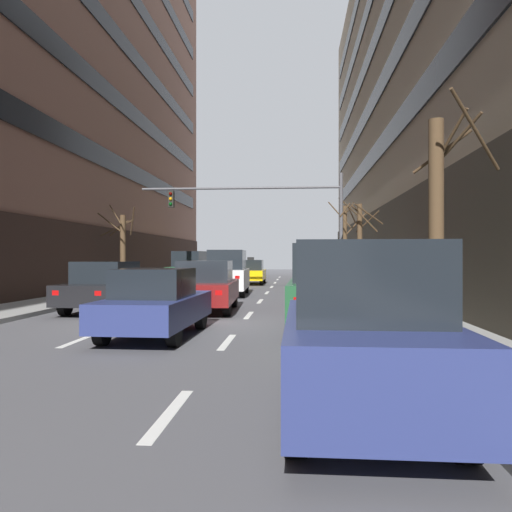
% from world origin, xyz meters
% --- Properties ---
extents(ground_plane, '(120.00, 120.00, 0.00)m').
position_xyz_m(ground_plane, '(0.00, 0.00, 0.00)').
color(ground_plane, '#515156').
extents(sidewalk_right, '(2.70, 80.00, 0.14)m').
position_xyz_m(sidewalk_right, '(6.31, 0.00, 0.07)').
color(sidewalk_right, gray).
rests_on(sidewalk_right, ground).
extents(lane_stripe_l1_s3, '(0.16, 2.00, 0.01)m').
position_xyz_m(lane_stripe_l1_s3, '(-1.65, -3.00, 0.00)').
color(lane_stripe_l1_s3, silver).
rests_on(lane_stripe_l1_s3, ground).
extents(lane_stripe_l1_s4, '(0.16, 2.00, 0.01)m').
position_xyz_m(lane_stripe_l1_s4, '(-1.65, 2.00, 0.00)').
color(lane_stripe_l1_s4, silver).
rests_on(lane_stripe_l1_s4, ground).
extents(lane_stripe_l1_s5, '(0.16, 2.00, 0.01)m').
position_xyz_m(lane_stripe_l1_s5, '(-1.65, 7.00, 0.00)').
color(lane_stripe_l1_s5, silver).
rests_on(lane_stripe_l1_s5, ground).
extents(lane_stripe_l1_s6, '(0.16, 2.00, 0.01)m').
position_xyz_m(lane_stripe_l1_s6, '(-1.65, 12.00, 0.00)').
color(lane_stripe_l1_s6, silver).
rests_on(lane_stripe_l1_s6, ground).
extents(lane_stripe_l1_s7, '(0.16, 2.00, 0.01)m').
position_xyz_m(lane_stripe_l1_s7, '(-1.65, 17.00, 0.00)').
color(lane_stripe_l1_s7, silver).
rests_on(lane_stripe_l1_s7, ground).
extents(lane_stripe_l1_s8, '(0.16, 2.00, 0.01)m').
position_xyz_m(lane_stripe_l1_s8, '(-1.65, 22.00, 0.00)').
color(lane_stripe_l1_s8, silver).
rests_on(lane_stripe_l1_s8, ground).
extents(lane_stripe_l1_s9, '(0.16, 2.00, 0.01)m').
position_xyz_m(lane_stripe_l1_s9, '(-1.65, 27.00, 0.00)').
color(lane_stripe_l1_s9, silver).
rests_on(lane_stripe_l1_s9, ground).
extents(lane_stripe_l1_s10, '(0.16, 2.00, 0.01)m').
position_xyz_m(lane_stripe_l1_s10, '(-1.65, 32.00, 0.00)').
color(lane_stripe_l1_s10, silver).
rests_on(lane_stripe_l1_s10, ground).
extents(lane_stripe_l2_s2, '(0.16, 2.00, 0.01)m').
position_xyz_m(lane_stripe_l2_s2, '(1.65, -8.00, 0.00)').
color(lane_stripe_l2_s2, silver).
rests_on(lane_stripe_l2_s2, ground).
extents(lane_stripe_l2_s3, '(0.16, 2.00, 0.01)m').
position_xyz_m(lane_stripe_l2_s3, '(1.65, -3.00, 0.00)').
color(lane_stripe_l2_s3, silver).
rests_on(lane_stripe_l2_s3, ground).
extents(lane_stripe_l2_s4, '(0.16, 2.00, 0.01)m').
position_xyz_m(lane_stripe_l2_s4, '(1.65, 2.00, 0.00)').
color(lane_stripe_l2_s4, silver).
rests_on(lane_stripe_l2_s4, ground).
extents(lane_stripe_l2_s5, '(0.16, 2.00, 0.01)m').
position_xyz_m(lane_stripe_l2_s5, '(1.65, 7.00, 0.00)').
color(lane_stripe_l2_s5, silver).
rests_on(lane_stripe_l2_s5, ground).
extents(lane_stripe_l2_s6, '(0.16, 2.00, 0.01)m').
position_xyz_m(lane_stripe_l2_s6, '(1.65, 12.00, 0.00)').
color(lane_stripe_l2_s6, silver).
rests_on(lane_stripe_l2_s6, ground).
extents(lane_stripe_l2_s7, '(0.16, 2.00, 0.01)m').
position_xyz_m(lane_stripe_l2_s7, '(1.65, 17.00, 0.00)').
color(lane_stripe_l2_s7, silver).
rests_on(lane_stripe_l2_s7, ground).
extents(lane_stripe_l2_s8, '(0.16, 2.00, 0.01)m').
position_xyz_m(lane_stripe_l2_s8, '(1.65, 22.00, 0.00)').
color(lane_stripe_l2_s8, silver).
rests_on(lane_stripe_l2_s8, ground).
extents(lane_stripe_l2_s9, '(0.16, 2.00, 0.01)m').
position_xyz_m(lane_stripe_l2_s9, '(1.65, 27.00, 0.00)').
color(lane_stripe_l2_s9, silver).
rests_on(lane_stripe_l2_s9, ground).
extents(lane_stripe_l2_s10, '(0.16, 2.00, 0.01)m').
position_xyz_m(lane_stripe_l2_s10, '(1.65, 32.00, 0.00)').
color(lane_stripe_l2_s10, silver).
rests_on(lane_stripe_l2_s10, ground).
extents(taxi_driving_0, '(1.86, 4.40, 1.82)m').
position_xyz_m(taxi_driving_0, '(0.12, 19.80, 0.81)').
color(taxi_driving_0, black).
rests_on(taxi_driving_0, ground).
extents(car_driving_1, '(1.87, 4.26, 1.58)m').
position_xyz_m(car_driving_1, '(-0.09, -2.42, 0.78)').
color(car_driving_1, black).
rests_on(car_driving_1, ground).
extents(car_driving_2, '(2.11, 4.60, 2.18)m').
position_xyz_m(car_driving_2, '(-3.21, 16.14, 1.09)').
color(car_driving_2, black).
rests_on(car_driving_2, ground).
extents(car_driving_3, '(2.13, 4.68, 1.72)m').
position_xyz_m(car_driving_3, '(0.11, 2.98, 0.85)').
color(car_driving_3, black).
rests_on(car_driving_3, ground).
extents(car_driving_4, '(2.03, 4.55, 2.17)m').
position_xyz_m(car_driving_4, '(-0.14, 10.10, 1.08)').
color(car_driving_4, black).
rests_on(car_driving_4, ground).
extents(taxi_driving_5, '(1.97, 4.42, 1.81)m').
position_xyz_m(taxi_driving_5, '(-3.20, 25.59, 0.81)').
color(taxi_driving_5, black).
rests_on(taxi_driving_5, ground).
extents(car_driving_6, '(2.10, 4.60, 1.69)m').
position_xyz_m(car_driving_6, '(-3.19, 2.68, 0.83)').
color(car_driving_6, black).
rests_on(car_driving_6, ground).
extents(car_parked_0, '(1.77, 4.18, 2.02)m').
position_xyz_m(car_parked_0, '(3.91, -7.88, 1.00)').
color(car_parked_0, black).
rests_on(car_parked_0, ground).
extents(car_parked_1, '(1.99, 4.51, 2.16)m').
position_xyz_m(car_parked_1, '(3.91, -1.27, 1.08)').
color(car_parked_1, black).
rests_on(car_parked_1, ground).
extents(car_parked_2, '(1.85, 4.19, 1.55)m').
position_xyz_m(car_parked_2, '(3.91, 4.48, 0.77)').
color(car_parked_2, black).
rests_on(car_parked_2, ground).
extents(traffic_signal_0, '(10.11, 0.35, 5.85)m').
position_xyz_m(traffic_signal_0, '(2.08, 11.17, 4.16)').
color(traffic_signal_0, '#4C4C51').
rests_on(traffic_signal_0, sidewalk_right).
extents(street_tree_0, '(2.08, 2.62, 4.47)m').
position_xyz_m(street_tree_0, '(-6.06, 12.24, 2.26)').
color(street_tree_0, '#4C3823').
rests_on(street_tree_0, sidewalk_left).
extents(street_tree_1, '(1.95, 1.95, 4.28)m').
position_xyz_m(street_tree_1, '(6.04, 9.37, 2.41)').
color(street_tree_1, '#4C3823').
rests_on(street_tree_1, sidewalk_right).
extents(street_tree_2, '(1.99, 1.63, 5.14)m').
position_xyz_m(street_tree_2, '(6.04, 16.34, 2.68)').
color(street_tree_2, '#4C3823').
rests_on(street_tree_2, sidewalk_right).
extents(street_tree_3, '(1.57, 2.14, 4.83)m').
position_xyz_m(street_tree_3, '(6.07, -3.16, 2.54)').
color(street_tree_3, '#4C3823').
rests_on(street_tree_3, sidewalk_right).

